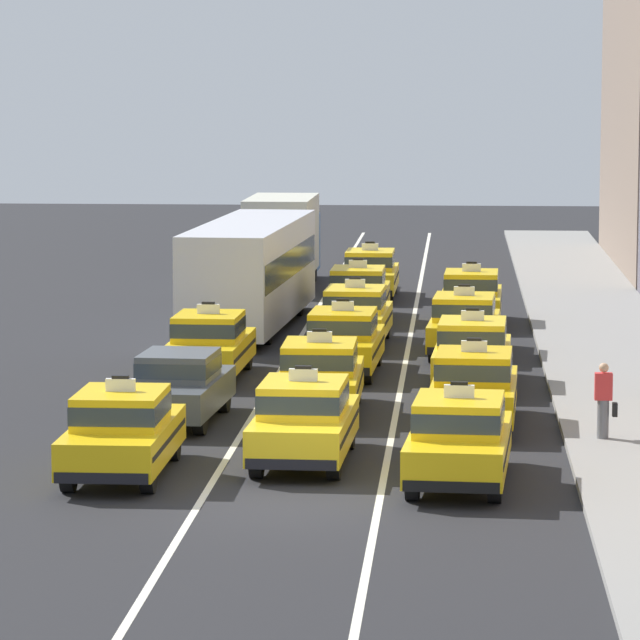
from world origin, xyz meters
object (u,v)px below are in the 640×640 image
Objects in this scene: taxi_right_nearest at (459,438)px; taxi_center_fifth at (358,292)px; taxi_right_fourth at (464,323)px; taxi_center_second at (320,376)px; taxi_left_nearest at (122,431)px; taxi_center_nearest at (304,419)px; taxi_center_fourth at (355,315)px; taxi_right_second at (474,387)px; taxi_center_third at (343,340)px; pedestrian_by_storefront at (604,401)px; sedan_left_second at (179,385)px; taxi_right_third at (472,351)px; taxi_right_fifth at (471,297)px; box_truck_left_fifth at (283,237)px; bus_left_fourth at (251,269)px; taxi_center_sixth at (370,273)px; taxi_left_third at (209,344)px.

taxi_center_fifth is at bearing 97.39° from taxi_right_nearest.
taxi_center_second is at bearing -108.86° from taxi_right_fourth.
taxi_center_second is (3.27, 7.02, 0.00)m from taxi_left_nearest.
taxi_center_nearest is 16.80m from taxi_center_fourth.
taxi_center_fourth and taxi_right_second have the same top height.
taxi_center_third is 5.36m from taxi_center_fourth.
taxi_center_fourth reaches higher than pedestrian_by_storefront.
taxi_center_fifth and taxi_right_second have the same top height.
taxi_center_nearest and taxi_center_second have the same top height.
sedan_left_second is 2.79× the size of pedestrian_by_storefront.
taxi_center_nearest is 10.26m from taxi_right_third.
taxi_center_third is 1.01× the size of taxi_center_fifth.
taxi_right_nearest is at bearing -81.05° from taxi_center_fourth.
taxi_center_third is at bearing 89.54° from taxi_center_nearest.
taxi_right_fifth is (0.37, 23.35, 0.00)m from taxi_right_nearest.
box_truck_left_fifth reaches higher than taxi_center_fourth.
box_truck_left_fifth is 1.51× the size of taxi_right_fifth.
taxi_left_nearest and taxi_right_third have the same top height.
taxi_center_fifth is 0.99× the size of taxi_right_fourth.
pedestrian_by_storefront is (2.65, -7.38, 0.06)m from taxi_right_third.
bus_left_fourth is 2.47× the size of taxi_center_second.
taxi_right_third is 7.84m from pedestrian_by_storefront.
taxi_center_second is (3.23, -26.70, -0.90)m from box_truck_left_fifth.
bus_left_fourth is 8.94m from taxi_center_sixth.
taxi_right_nearest is at bearing -74.11° from bus_left_fourth.
taxi_center_fifth is at bearing 92.20° from taxi_center_fourth.
taxi_right_fourth is (6.49, -17.15, -0.90)m from box_truck_left_fifth.
taxi_right_fourth and taxi_right_fifth have the same top height.
taxi_left_third and taxi_center_fourth have the same top height.
taxi_right_nearest is at bearing -93.04° from taxi_right_second.
taxi_right_third is (0.00, 5.42, 0.00)m from taxi_right_second.
taxi_center_nearest is at bearing -80.96° from bus_left_fourth.
taxi_center_third is at bearing -130.24° from taxi_right_fourth.
pedestrian_by_storefront is (5.93, -9.13, 0.06)m from taxi_center_third.
taxi_right_fifth is (3.51, -0.88, 0.00)m from taxi_center_fifth.
sedan_left_second is at bearing 87.36° from taxi_left_nearest.
taxi_left_nearest is at bearing -97.74° from taxi_center_fifth.
taxi_center_nearest is 1.00× the size of taxi_right_fifth.
box_truck_left_fifth reaches higher than taxi_left_nearest.
taxi_right_fifth is (6.64, 11.03, 0.00)m from taxi_left_third.
taxi_left_nearest is 0.99× the size of taxi_center_nearest.
sedan_left_second is 0.94× the size of taxi_right_nearest.
taxi_center_second is at bearing -89.94° from taxi_center_fifth.
taxi_right_fourth is (6.41, 4.54, 0.00)m from taxi_left_third.
taxi_left_nearest is at bearing -139.43° from taxi_right_second.
taxi_center_fifth reaches higher than pedestrian_by_storefront.
taxi_center_nearest and taxi_right_nearest have the same top height.
taxi_center_nearest is at bearing -101.89° from taxi_right_fourth.
box_truck_left_fifth is at bearing 90.46° from sedan_left_second.
bus_left_fourth is at bearing 134.23° from taxi_center_fourth.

